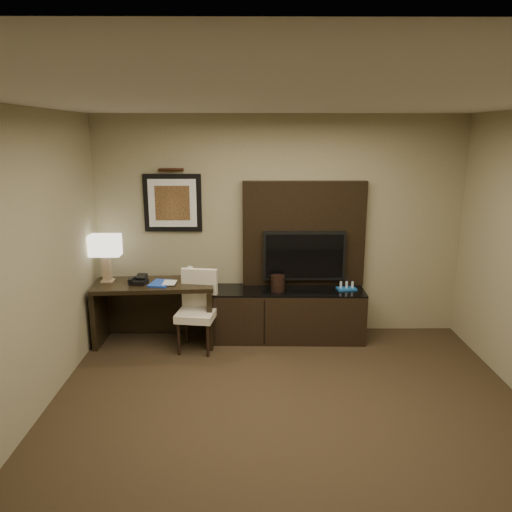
{
  "coord_description": "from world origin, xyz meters",
  "views": [
    {
      "loc": [
        -0.33,
        -3.56,
        2.48
      ],
      "look_at": [
        -0.29,
        1.8,
        1.15
      ],
      "focal_mm": 35.0,
      "sensor_mm": 36.0,
      "label": 1
    }
  ],
  "objects_px": {
    "desk": "(156,313)",
    "table_lamp": "(106,260)",
    "credenza": "(289,314)",
    "desk_chair": "(196,314)",
    "minibar_tray": "(347,286)",
    "desk_phone": "(139,280)",
    "tv": "(304,256)",
    "ice_bucket": "(278,283)",
    "water_bottle": "(190,274)"
  },
  "relations": [
    {
      "from": "desk_phone",
      "to": "minibar_tray",
      "type": "xyz_separation_m",
      "value": [
        2.48,
        0.15,
        -0.13
      ]
    },
    {
      "from": "credenza",
      "to": "minibar_tray",
      "type": "bearing_deg",
      "value": 1.77
    },
    {
      "from": "ice_bucket",
      "to": "minibar_tray",
      "type": "height_order",
      "value": "ice_bucket"
    },
    {
      "from": "tv",
      "to": "ice_bucket",
      "type": "distance_m",
      "value": 0.48
    },
    {
      "from": "desk_phone",
      "to": "water_bottle",
      "type": "height_order",
      "value": "water_bottle"
    },
    {
      "from": "desk",
      "to": "minibar_tray",
      "type": "relative_size",
      "value": 6.11
    },
    {
      "from": "tv",
      "to": "table_lamp",
      "type": "distance_m",
      "value": 2.37
    },
    {
      "from": "credenza",
      "to": "desk_chair",
      "type": "bearing_deg",
      "value": -162.0
    },
    {
      "from": "ice_bucket",
      "to": "water_bottle",
      "type": "bearing_deg",
      "value": -177.45
    },
    {
      "from": "tv",
      "to": "minibar_tray",
      "type": "bearing_deg",
      "value": -14.69
    },
    {
      "from": "minibar_tray",
      "to": "credenza",
      "type": "bearing_deg",
      "value": -179.5
    },
    {
      "from": "credenza",
      "to": "water_bottle",
      "type": "distance_m",
      "value": 1.3
    },
    {
      "from": "tv",
      "to": "ice_bucket",
      "type": "bearing_deg",
      "value": -151.73
    },
    {
      "from": "desk",
      "to": "minibar_tray",
      "type": "xyz_separation_m",
      "value": [
        2.31,
        0.11,
        0.29
      ]
    },
    {
      "from": "credenza",
      "to": "tv",
      "type": "height_order",
      "value": "tv"
    },
    {
      "from": "ice_bucket",
      "to": "tv",
      "type": "bearing_deg",
      "value": 28.27
    },
    {
      "from": "desk_chair",
      "to": "ice_bucket",
      "type": "xyz_separation_m",
      "value": [
        0.96,
        0.29,
        0.28
      ]
    },
    {
      "from": "minibar_tray",
      "to": "water_bottle",
      "type": "bearing_deg",
      "value": -177.31
    },
    {
      "from": "desk",
      "to": "tv",
      "type": "height_order",
      "value": "tv"
    },
    {
      "from": "tv",
      "to": "desk_phone",
      "type": "distance_m",
      "value": 2.0
    },
    {
      "from": "credenza",
      "to": "desk",
      "type": "bearing_deg",
      "value": -175.17
    },
    {
      "from": "tv",
      "to": "desk_chair",
      "type": "relative_size",
      "value": 1.13
    },
    {
      "from": "desk_phone",
      "to": "ice_bucket",
      "type": "xyz_separation_m",
      "value": [
        1.64,
        0.11,
        -0.08
      ]
    },
    {
      "from": "water_bottle",
      "to": "tv",
      "type": "bearing_deg",
      "value": 9.22
    },
    {
      "from": "desk_chair",
      "to": "water_bottle",
      "type": "distance_m",
      "value": 0.48
    },
    {
      "from": "minibar_tray",
      "to": "desk",
      "type": "bearing_deg",
      "value": -177.37
    },
    {
      "from": "desk_chair",
      "to": "water_bottle",
      "type": "xyz_separation_m",
      "value": [
        -0.09,
        0.25,
        0.41
      ]
    },
    {
      "from": "desk_phone",
      "to": "tv",
      "type": "bearing_deg",
      "value": 16.63
    },
    {
      "from": "desk",
      "to": "table_lamp",
      "type": "height_order",
      "value": "table_lamp"
    },
    {
      "from": "table_lamp",
      "to": "desk_phone",
      "type": "xyz_separation_m",
      "value": [
        0.39,
        -0.1,
        -0.22
      ]
    },
    {
      "from": "desk_chair",
      "to": "minibar_tray",
      "type": "xyz_separation_m",
      "value": [
        1.79,
        0.33,
        0.23
      ]
    },
    {
      "from": "water_bottle",
      "to": "ice_bucket",
      "type": "height_order",
      "value": "water_bottle"
    },
    {
      "from": "credenza",
      "to": "desk_phone",
      "type": "xyz_separation_m",
      "value": [
        -1.78,
        -0.14,
        0.48
      ]
    },
    {
      "from": "tv",
      "to": "desk_chair",
      "type": "height_order",
      "value": "tv"
    },
    {
      "from": "credenza",
      "to": "minibar_tray",
      "type": "xyz_separation_m",
      "value": [
        0.7,
        0.01,
        0.36
      ]
    },
    {
      "from": "credenza",
      "to": "ice_bucket",
      "type": "bearing_deg",
      "value": -164.15
    },
    {
      "from": "table_lamp",
      "to": "water_bottle",
      "type": "xyz_separation_m",
      "value": [
        0.99,
        -0.04,
        -0.17
      ]
    },
    {
      "from": "tv",
      "to": "table_lamp",
      "type": "height_order",
      "value": "tv"
    },
    {
      "from": "credenza",
      "to": "water_bottle",
      "type": "height_order",
      "value": "water_bottle"
    },
    {
      "from": "desk_phone",
      "to": "minibar_tray",
      "type": "relative_size",
      "value": 0.82
    },
    {
      "from": "desk_chair",
      "to": "tv",
      "type": "bearing_deg",
      "value": 28.49
    },
    {
      "from": "minibar_tray",
      "to": "desk_phone",
      "type": "bearing_deg",
      "value": -176.56
    },
    {
      "from": "desk_phone",
      "to": "ice_bucket",
      "type": "bearing_deg",
      "value": 12.18
    },
    {
      "from": "credenza",
      "to": "water_bottle",
      "type": "xyz_separation_m",
      "value": [
        -1.18,
        -0.08,
        0.53
      ]
    },
    {
      "from": "table_lamp",
      "to": "desk",
      "type": "bearing_deg",
      "value": -5.38
    },
    {
      "from": "desk_chair",
      "to": "ice_bucket",
      "type": "bearing_deg",
      "value": 25.45
    },
    {
      "from": "credenza",
      "to": "desk_phone",
      "type": "distance_m",
      "value": 1.85
    },
    {
      "from": "desk_chair",
      "to": "ice_bucket",
      "type": "relative_size",
      "value": 4.67
    },
    {
      "from": "tv",
      "to": "minibar_tray",
      "type": "distance_m",
      "value": 0.63
    },
    {
      "from": "water_bottle",
      "to": "desk",
      "type": "bearing_deg",
      "value": -177.64
    }
  ]
}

